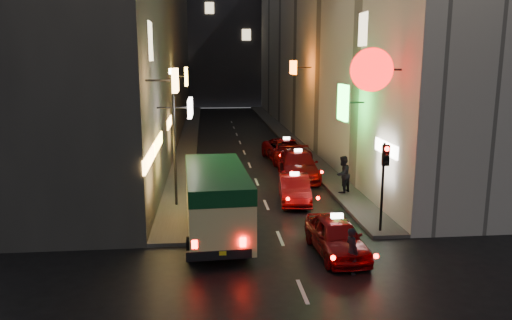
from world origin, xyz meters
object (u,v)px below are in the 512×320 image
object	(u,v)px
taxi_near	(336,233)
lamp_post	(174,128)
pedestrian_crossing	(352,248)
minibus	(216,195)
traffic_light	(385,168)

from	to	relation	value
taxi_near	lamp_post	xyz separation A→B (m)	(-5.93, 6.24, 2.95)
taxi_near	pedestrian_crossing	size ratio (longest dim) A/B	2.86
minibus	lamp_post	xyz separation A→B (m)	(-1.78, 4.15, 2.01)
taxi_near	lamp_post	world-z (taller)	lamp_post
pedestrian_crossing	traffic_light	xyz separation A→B (m)	(2.19, 3.33, 1.82)
minibus	pedestrian_crossing	size ratio (longest dim) A/B	3.69
minibus	traffic_light	world-z (taller)	traffic_light
pedestrian_crossing	lamp_post	bearing A→B (deg)	22.02
taxi_near	pedestrian_crossing	distance (m)	1.62
minibus	taxi_near	size ratio (longest dim) A/B	1.29
minibus	lamp_post	bearing A→B (deg)	113.20
minibus	pedestrian_crossing	distance (m)	5.70
minibus	taxi_near	world-z (taller)	minibus
traffic_light	lamp_post	size ratio (longest dim) A/B	0.56
taxi_near	traffic_light	world-z (taller)	traffic_light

